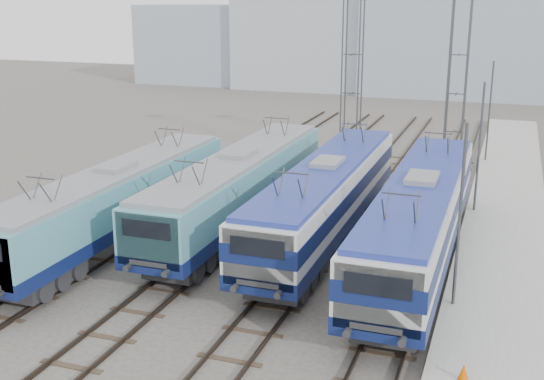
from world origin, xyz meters
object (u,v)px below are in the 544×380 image
Objects in this scene: locomotive_far_left at (115,199)px; catenary_tower_west at (352,68)px; locomotive_far_right at (419,214)px; catenary_tower_east at (458,68)px; mast_rear at (489,114)px; safety_cone at (464,372)px; locomotive_center_right at (326,194)px; mast_mid at (479,150)px; locomotive_center_left at (238,185)px; mast_front at (459,221)px.

locomotive_far_left is 1.45× the size of catenary_tower_west.
catenary_tower_east reaches higher than locomotive_far_right.
mast_rear is 29.37m from safety_cone.
locomotive_far_right is 1.55× the size of catenary_tower_west.
catenary_tower_east is (4.25, 16.49, 4.32)m from locomotive_center_right.
mast_mid is (8.60, -8.00, -3.14)m from catenary_tower_west.
locomotive_far_left is at bearing -139.61° from locomotive_center_left.
mast_front is (15.35, -2.00, 1.32)m from locomotive_far_left.
catenary_tower_west is 1.71× the size of mast_front.
catenary_tower_east is at bearing 75.55° from locomotive_center_right.
locomotive_center_left is at bearing 175.88° from locomotive_center_right.
locomotive_center_right is 12.98m from safety_cone.
catenary_tower_east is (8.75, 16.17, 4.38)m from locomotive_center_left.
locomotive_center_right is 9.16m from mast_mid.
locomotive_far_right is at bearing -67.40° from catenary_tower_west.
mast_rear is (0.00, 24.00, 0.00)m from mast_front.
locomotive_far_left reaches higher than safety_cone.
locomotive_far_right is 20.33m from mast_rear.
locomotive_center_left is 12.54m from mast_mid.
mast_rear reaches higher than locomotive_center_left.
mast_front reaches higher than locomotive_center_right.
catenary_tower_west reaches higher than mast_front.
locomotive_center_right is 1.52× the size of catenary_tower_east.
mast_mid reaches higher than locomotive_far_left.
mast_front is at bearing -84.55° from catenary_tower_east.
mast_rear is at bearing 59.15° from locomotive_center_left.
mast_front and mast_rear have the same top height.
mast_mid is (1.85, 8.21, 1.13)m from locomotive_far_right.
mast_rear is at bearing 24.94° from catenary_tower_west.
safety_cone is at bearing -56.47° from locomotive_center_right.
locomotive_far_left is 2.49× the size of mast_mid.
catenary_tower_east is at bearing 90.79° from locomotive_far_right.
locomotive_far_right is at bearing 7.51° from locomotive_far_left.
catenary_tower_east reaches higher than mast_rear.
mast_front is at bearing -40.94° from locomotive_center_right.
locomotive_center_left is at bearing -120.85° from mast_rear.
locomotive_center_left is at bearing 151.74° from mast_front.
locomotive_far_right is at bearing -102.69° from mast_mid.
mast_mid reaches higher than locomotive_center_right.
mast_rear is at bearing 90.00° from mast_mid.
mast_front is at bearing -90.00° from mast_mid.
locomotive_far_left is 17.72m from safety_cone.
safety_cone is (0.76, -29.21, -2.94)m from mast_rear.
catenary_tower_west is 1.71× the size of mast_mid.
locomotive_center_right is 2.60× the size of mast_front.
locomotive_center_right is 35.51× the size of safety_cone.
locomotive_far_right reaches higher than locomotive_center_right.
locomotive_center_right is at bearing -134.37° from mast_mid.
locomotive_far_left is 24.40m from catenary_tower_east.
locomotive_center_right is at bearing 139.06° from mast_front.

